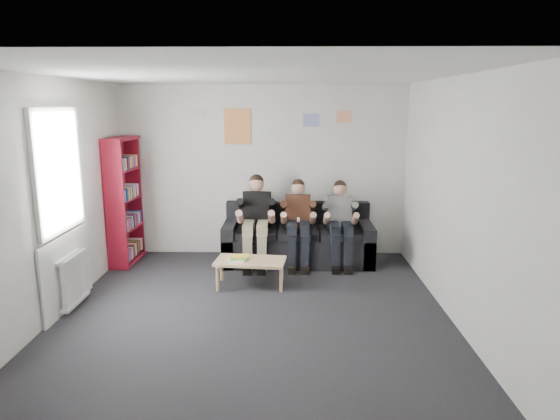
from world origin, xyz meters
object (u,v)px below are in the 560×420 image
sofa (298,241)px  person_left (256,221)px  person_middle (298,223)px  person_right (340,224)px  bookshelf (125,201)px  coffee_table (250,263)px

sofa → person_left: size_ratio=1.67×
sofa → person_middle: size_ratio=1.75×
sofa → person_right: person_right is taller
bookshelf → person_right: size_ratio=1.51×
person_right → bookshelf: bearing=180.0°
coffee_table → person_right: size_ratio=0.72×
sofa → person_right: 0.74m
sofa → bookshelf: bookshelf is taller
coffee_table → person_left: bearing=88.8°
sofa → coffee_table: (-0.65, -1.12, 0.01)m
person_left → bookshelf: bearing=179.8°
sofa → person_left: 0.76m
sofa → person_middle: bearing=-90.0°
bookshelf → person_left: bookshelf is taller
bookshelf → coffee_table: bearing=-23.5°
coffee_table → person_middle: bearing=54.8°
bookshelf → sofa: bearing=6.1°
sofa → person_right: bearing=-17.6°
person_middle → sofa: bearing=91.9°
sofa → person_left: (-0.63, -0.20, 0.36)m
sofa → bookshelf: bearing=-178.1°
sofa → bookshelf: (-2.63, -0.09, 0.64)m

